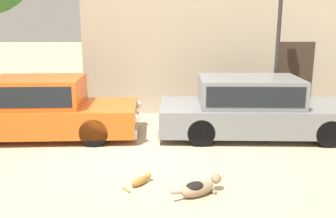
{
  "coord_description": "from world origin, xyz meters",
  "views": [
    {
      "loc": [
        0.89,
        -7.25,
        2.69
      ],
      "look_at": [
        0.81,
        0.2,
        0.9
      ],
      "focal_mm": 39.52,
      "sensor_mm": 36.0,
      "label": 1
    }
  ],
  "objects_px": {
    "parked_sedan_second": "(254,107)",
    "street_lamp": "(279,21)",
    "parked_sedan_nearest": "(40,108)",
    "stray_cat": "(140,180)",
    "stray_dog_spotted": "(200,187)"
  },
  "relations": [
    {
      "from": "stray_cat",
      "to": "stray_dog_spotted",
      "type": "bearing_deg",
      "value": -71.41
    },
    {
      "from": "parked_sedan_nearest",
      "to": "stray_cat",
      "type": "height_order",
      "value": "parked_sedan_nearest"
    },
    {
      "from": "parked_sedan_second",
      "to": "stray_dog_spotted",
      "type": "bearing_deg",
      "value": -114.64
    },
    {
      "from": "parked_sedan_second",
      "to": "street_lamp",
      "type": "distance_m",
      "value": 2.35
    },
    {
      "from": "stray_cat",
      "to": "street_lamp",
      "type": "distance_m",
      "value": 5.62
    },
    {
      "from": "parked_sedan_second",
      "to": "stray_dog_spotted",
      "type": "relative_size",
      "value": 5.47
    },
    {
      "from": "parked_sedan_second",
      "to": "stray_cat",
      "type": "relative_size",
      "value": 9.07
    },
    {
      "from": "parked_sedan_nearest",
      "to": "parked_sedan_second",
      "type": "xyz_separation_m",
      "value": [
        5.04,
        0.14,
        0.01
      ]
    },
    {
      "from": "stray_cat",
      "to": "parked_sedan_nearest",
      "type": "bearing_deg",
      "value": 83.96
    },
    {
      "from": "parked_sedan_nearest",
      "to": "parked_sedan_second",
      "type": "bearing_deg",
      "value": -1.6
    },
    {
      "from": "stray_dog_spotted",
      "to": "parked_sedan_nearest",
      "type": "bearing_deg",
      "value": 108.13
    },
    {
      "from": "stray_dog_spotted",
      "to": "stray_cat",
      "type": "xyz_separation_m",
      "value": [
        -0.97,
        0.37,
        -0.06
      ]
    },
    {
      "from": "parked_sedan_second",
      "to": "stray_dog_spotted",
      "type": "height_order",
      "value": "parked_sedan_second"
    },
    {
      "from": "parked_sedan_nearest",
      "to": "stray_dog_spotted",
      "type": "bearing_deg",
      "value": -43.71
    },
    {
      "from": "parked_sedan_nearest",
      "to": "street_lamp",
      "type": "xyz_separation_m",
      "value": [
        5.79,
        1.17,
        1.99
      ]
    }
  ]
}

